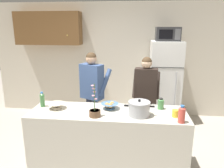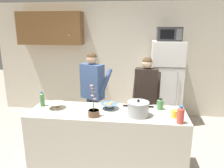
{
  "view_description": "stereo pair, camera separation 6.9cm",
  "coord_description": "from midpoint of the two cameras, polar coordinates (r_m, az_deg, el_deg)",
  "views": [
    {
      "loc": [
        0.36,
        -2.83,
        2.06
      ],
      "look_at": [
        0.0,
        0.55,
        1.17
      ],
      "focal_mm": 35.15,
      "sensor_mm": 36.0,
      "label": 1
    },
    {
      "loc": [
        0.43,
        -2.82,
        2.06
      ],
      "look_at": [
        0.0,
        0.55,
        1.17
      ],
      "focal_mm": 35.15,
      "sensor_mm": 36.0,
      "label": 2
    }
  ],
  "objects": [
    {
      "name": "microwave",
      "position": [
        4.69,
        15.06,
        12.44
      ],
      "size": [
        0.48,
        0.37,
        0.28
      ],
      "color": "#2D2D30",
      "rests_on": "refrigerator"
    },
    {
      "name": "bottle_mid_counter",
      "position": [
        3.38,
        -17.14,
        -3.75
      ],
      "size": [
        0.07,
        0.07,
        0.22
      ],
      "color": "#4C8C4C",
      "rests_on": "kitchen_island"
    },
    {
      "name": "person_by_sink",
      "position": [
        3.93,
        9.37,
        -1.68
      ],
      "size": [
        0.51,
        0.44,
        1.56
      ],
      "color": "#33384C",
      "rests_on": "ground"
    },
    {
      "name": "refrigerator",
      "position": [
        4.86,
        14.23,
        0.27
      ],
      "size": [
        0.64,
        0.68,
        1.77
      ],
      "color": "white",
      "rests_on": "ground"
    },
    {
      "name": "potted_orchid",
      "position": [
        2.89,
        -4.1,
        -7.14
      ],
      "size": [
        0.15,
        0.15,
        0.44
      ],
      "color": "brown",
      "rests_on": "kitchen_island"
    },
    {
      "name": "empty_bowl",
      "position": [
        3.27,
        -13.82,
        -5.34
      ],
      "size": [
        0.25,
        0.25,
        0.08
      ],
      "color": "beige",
      "rests_on": "kitchen_island"
    },
    {
      "name": "kitchen_island",
      "position": [
        3.27,
        -0.64,
        -14.62
      ],
      "size": [
        2.18,
        0.68,
        0.92
      ],
      "primitive_type": "cube",
      "color": "beige",
      "rests_on": "ground"
    },
    {
      "name": "back_wall_unit",
      "position": [
        5.17,
        -0.05,
        7.56
      ],
      "size": [
        6.0,
        0.48,
        2.6
      ],
      "color": "beige",
      "rests_on": "ground"
    },
    {
      "name": "person_near_pot",
      "position": [
        3.98,
        -4.56,
        -0.57
      ],
      "size": [
        0.61,
        0.57,
        1.63
      ],
      "color": "#33384C",
      "rests_on": "ground"
    },
    {
      "name": "cooking_pot",
      "position": [
        2.92,
        7.49,
        -6.4
      ],
      "size": [
        0.4,
        0.29,
        0.23
      ],
      "color": "#ADAFB5",
      "rests_on": "kitchen_island"
    },
    {
      "name": "bread_bowl",
      "position": [
        3.14,
        -0.1,
        -5.61
      ],
      "size": [
        0.25,
        0.25,
        0.1
      ],
      "color": "#4C7299",
      "rests_on": "kitchen_island"
    },
    {
      "name": "coffee_mug",
      "position": [
        2.99,
        16.7,
        -7.46
      ],
      "size": [
        0.13,
        0.09,
        0.1
      ],
      "color": "yellow",
      "rests_on": "kitchen_island"
    },
    {
      "name": "bottle_near_edge",
      "position": [
        3.2,
        13.06,
        -5.09
      ],
      "size": [
        0.09,
        0.09,
        0.16
      ],
      "color": "#4C8C4C",
      "rests_on": "kitchen_island"
    },
    {
      "name": "bottle_far_corner",
      "position": [
        2.81,
        18.09,
        -7.64
      ],
      "size": [
        0.09,
        0.09,
        0.22
      ],
      "color": "#D84C3F",
      "rests_on": "kitchen_island"
    }
  ]
}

